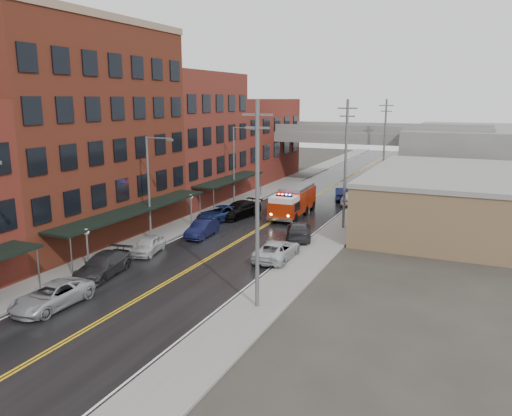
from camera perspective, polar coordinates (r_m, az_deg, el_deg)
The scene contains 31 objects.
road at distance 45.61m, azimuth -0.48°, elevation -2.91°, with size 11.00×160.00×0.02m, color black.
sidewalk_left at distance 48.98m, azimuth -8.27°, elevation -1.89°, with size 3.00×160.00×0.15m, color slate.
sidewalk_right at distance 43.18m, azimuth 8.39°, elevation -3.84°, with size 3.00×160.00×0.15m, color slate.
curb_left at distance 48.14m, azimuth -6.61°, elevation -2.09°, with size 0.30×160.00×0.15m, color gray.
curb_right at distance 43.63m, azimuth 6.30°, elevation -3.61°, with size 0.30×160.00×0.15m, color gray.
brick_building_b at distance 45.80m, azimuth -19.81°, elevation 7.85°, with size 9.00×20.00×18.00m, color #521F15.
brick_building_c at distance 59.75m, azimuth -8.00°, elevation 7.91°, with size 9.00×15.00×15.00m, color maroon.
brick_building_far at distance 75.23m, azimuth -0.84°, elevation 7.78°, with size 9.00×20.00×12.00m, color maroon.
tan_building at distance 50.96m, azimuth 21.06°, elevation 0.76°, with size 14.00×22.00×5.00m, color #7E6244.
right_far_block at distance 80.41m, azimuth 23.87°, elevation 5.60°, with size 18.00×30.00×8.00m, color slate.
awning_1 at distance 42.86m, azimuth -13.60°, elevation -0.16°, with size 2.60×18.00×3.09m.
awning_2 at distance 57.43m, azimuth -2.93°, elevation 3.30°, with size 2.60×13.00×3.09m.
globe_lamp_1 at distance 37.17m, azimuth -18.77°, elevation -3.47°, with size 0.44×0.44×3.12m.
globe_lamp_2 at distance 48.02m, azimuth -7.45°, elevation 0.59°, with size 0.44×0.44×3.12m.
street_lamp_1 at distance 42.67m, azimuth -11.93°, elevation 2.87°, with size 2.64×0.22×9.00m.
street_lamp_2 at distance 56.26m, azimuth -2.33°, elevation 5.38°, with size 2.64×0.22×9.00m.
utility_pole_0 at distance 27.96m, azimuth 0.14°, elevation 0.54°, with size 1.80×0.24×12.00m.
utility_pole_1 at distance 46.71m, azimuth 10.19°, elevation 5.14°, with size 1.80×0.24×12.00m.
utility_pole_2 at distance 66.20m, azimuth 14.45°, elevation 7.03°, with size 1.80×0.24×12.00m.
overpass at distance 74.54m, azimuth 9.88°, elevation 7.55°, with size 40.00×10.00×7.50m.
fire_truck at distance 52.11m, azimuth 4.24°, elevation 0.83°, with size 3.51×8.33×3.01m.
parked_car_left_2 at distance 32.09m, azimuth -22.31°, elevation -9.26°, with size 2.37×5.15×1.43m, color #9B9FA3.
parked_car_left_3 at distance 36.37m, azimuth -17.08°, elevation -6.24°, with size 2.15×5.30×1.54m, color #28282B.
parked_car_left_4 at distance 40.57m, azimuth -12.18°, elevation -4.15°, with size 1.62×4.04×1.38m, color beige.
parked_car_left_5 at distance 44.63m, azimuth -6.19°, elevation -2.37°, with size 1.55×4.44×1.46m, color #0E1133.
parked_car_left_6 at distance 50.38m, azimuth -4.14°, elevation -0.63°, with size 2.40×5.21×1.45m, color navy.
parked_car_left_7 at distance 51.59m, azimuth -1.92°, elevation -0.18°, with size 2.30×5.66×1.64m, color black.
parked_car_right_0 at distance 38.17m, azimuth 2.40°, elevation -4.84°, with size 2.48×5.38×1.49m, color #B4B8BD.
parked_car_right_1 at distance 43.76m, azimuth 4.89°, elevation -2.58°, with size 2.17×5.33×1.55m, color #2A292C.
parked_car_right_2 at distance 58.85m, azimuth 10.57°, elevation 1.14°, with size 1.84×4.57×1.56m, color silver.
parked_car_right_3 at distance 61.44m, azimuth 9.83°, elevation 1.64°, with size 1.64×4.71×1.55m, color black.
Camera 1 is at (18.30, -10.01, 12.05)m, focal length 35.00 mm.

